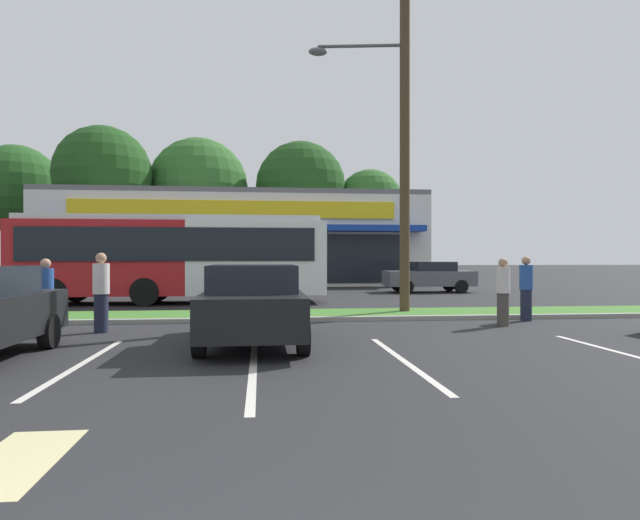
{
  "coord_description": "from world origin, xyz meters",
  "views": [
    {
      "loc": [
        0.21,
        -1.76,
        1.71
      ],
      "look_at": [
        2.37,
        18.1,
        1.62
      ],
      "focal_mm": 30.65,
      "sensor_mm": 36.0,
      "label": 1
    }
  ],
  "objects_px": {
    "car_0": "(430,276)",
    "car_5": "(133,277)",
    "car_2": "(253,304)",
    "pedestrian_by_pole": "(101,292)",
    "utility_pole": "(400,116)",
    "city_bus": "(175,256)",
    "pedestrian_near_bench": "(46,296)",
    "pedestrian_mid": "(503,292)",
    "pedestrian_far": "(526,288)"
  },
  "relations": [
    {
      "from": "car_0",
      "to": "car_5",
      "type": "relative_size",
      "value": 1.05
    },
    {
      "from": "car_2",
      "to": "pedestrian_by_pole",
      "type": "bearing_deg",
      "value": 59.18
    },
    {
      "from": "car_0",
      "to": "car_2",
      "type": "distance_m",
      "value": 17.59
    },
    {
      "from": "car_2",
      "to": "utility_pole",
      "type": "bearing_deg",
      "value": -40.13
    },
    {
      "from": "city_bus",
      "to": "pedestrian_near_bench",
      "type": "relative_size",
      "value": 6.66
    },
    {
      "from": "car_5",
      "to": "pedestrian_mid",
      "type": "relative_size",
      "value": 2.43
    },
    {
      "from": "utility_pole",
      "to": "pedestrian_by_pole",
      "type": "distance_m",
      "value": 9.74
    },
    {
      "from": "pedestrian_far",
      "to": "car_0",
      "type": "bearing_deg",
      "value": -152.13
    },
    {
      "from": "city_bus",
      "to": "pedestrian_mid",
      "type": "distance_m",
      "value": 12.11
    },
    {
      "from": "city_bus",
      "to": "car_5",
      "type": "distance_m",
      "value": 7.75
    },
    {
      "from": "utility_pole",
      "to": "city_bus",
      "type": "xyz_separation_m",
      "value": [
        -7.35,
        4.91,
        -4.18
      ]
    },
    {
      "from": "car_0",
      "to": "car_5",
      "type": "height_order",
      "value": "car_0"
    },
    {
      "from": "city_bus",
      "to": "car_0",
      "type": "relative_size",
      "value": 2.59
    },
    {
      "from": "car_0",
      "to": "car_2",
      "type": "xyz_separation_m",
      "value": [
        -8.47,
        -15.41,
        0.02
      ]
    },
    {
      "from": "pedestrian_far",
      "to": "pedestrian_mid",
      "type": "bearing_deg",
      "value": -14.97
    },
    {
      "from": "car_0",
      "to": "pedestrian_mid",
      "type": "height_order",
      "value": "pedestrian_mid"
    },
    {
      "from": "pedestrian_far",
      "to": "pedestrian_near_bench",
      "type": "bearing_deg",
      "value": -51.18
    },
    {
      "from": "pedestrian_near_bench",
      "to": "pedestrian_by_pole",
      "type": "bearing_deg",
      "value": 16.28
    },
    {
      "from": "car_2",
      "to": "car_5",
      "type": "distance_m",
      "value": 18.12
    },
    {
      "from": "pedestrian_far",
      "to": "city_bus",
      "type": "bearing_deg",
      "value": -89.92
    },
    {
      "from": "car_0",
      "to": "pedestrian_near_bench",
      "type": "distance_m",
      "value": 18.73
    },
    {
      "from": "pedestrian_by_pole",
      "to": "pedestrian_mid",
      "type": "xyz_separation_m",
      "value": [
        9.66,
        0.17,
        -0.06
      ]
    },
    {
      "from": "pedestrian_mid",
      "to": "pedestrian_far",
      "type": "bearing_deg",
      "value": -61.35
    },
    {
      "from": "car_5",
      "to": "car_2",
      "type": "bearing_deg",
      "value": -70.13
    },
    {
      "from": "car_0",
      "to": "car_5",
      "type": "distance_m",
      "value": 14.72
    },
    {
      "from": "car_0",
      "to": "pedestrian_far",
      "type": "bearing_deg",
      "value": 84.52
    },
    {
      "from": "pedestrian_by_pole",
      "to": "pedestrian_mid",
      "type": "height_order",
      "value": "pedestrian_by_pole"
    },
    {
      "from": "car_0",
      "to": "pedestrian_by_pole",
      "type": "xyz_separation_m",
      "value": [
        -11.94,
        -13.34,
        0.14
      ]
    },
    {
      "from": "pedestrian_by_pole",
      "to": "pedestrian_far",
      "type": "bearing_deg",
      "value": 71.36
    },
    {
      "from": "pedestrian_far",
      "to": "pedestrian_by_pole",
      "type": "bearing_deg",
      "value": -50.53
    },
    {
      "from": "car_5",
      "to": "city_bus",
      "type": "bearing_deg",
      "value": -66.12
    },
    {
      "from": "utility_pole",
      "to": "car_5",
      "type": "xyz_separation_m",
      "value": [
        -10.46,
        11.93,
        -5.21
      ]
    },
    {
      "from": "car_2",
      "to": "pedestrian_near_bench",
      "type": "relative_size",
      "value": 2.65
    },
    {
      "from": "pedestrian_near_bench",
      "to": "car_0",
      "type": "bearing_deg",
      "value": 62.13
    },
    {
      "from": "city_bus",
      "to": "pedestrian_by_pole",
      "type": "height_order",
      "value": "city_bus"
    },
    {
      "from": "pedestrian_near_bench",
      "to": "pedestrian_mid",
      "type": "bearing_deg",
      "value": 17.55
    },
    {
      "from": "car_0",
      "to": "car_2",
      "type": "relative_size",
      "value": 0.97
    },
    {
      "from": "pedestrian_mid",
      "to": "pedestrian_near_bench",
      "type": "bearing_deg",
      "value": 77.81
    },
    {
      "from": "city_bus",
      "to": "car_5",
      "type": "height_order",
      "value": "city_bus"
    },
    {
      "from": "city_bus",
      "to": "car_2",
      "type": "relative_size",
      "value": 2.51
    },
    {
      "from": "car_5",
      "to": "pedestrian_mid",
      "type": "distance_m",
      "value": 19.27
    },
    {
      "from": "car_2",
      "to": "pedestrian_by_pole",
      "type": "distance_m",
      "value": 4.04
    },
    {
      "from": "pedestrian_far",
      "to": "car_5",
      "type": "bearing_deg",
      "value": -102.4
    },
    {
      "from": "car_5",
      "to": "utility_pole",
      "type": "bearing_deg",
      "value": -48.75
    },
    {
      "from": "car_2",
      "to": "city_bus",
      "type": "bearing_deg",
      "value": 16.94
    },
    {
      "from": "utility_pole",
      "to": "city_bus",
      "type": "relative_size",
      "value": 0.99
    },
    {
      "from": "pedestrian_by_pole",
      "to": "pedestrian_mid",
      "type": "bearing_deg",
      "value": 66.23
    },
    {
      "from": "utility_pole",
      "to": "pedestrian_near_bench",
      "type": "distance_m",
      "value": 10.76
    },
    {
      "from": "city_bus",
      "to": "car_0",
      "type": "bearing_deg",
      "value": 25.41
    },
    {
      "from": "city_bus",
      "to": "pedestrian_near_bench",
      "type": "xyz_separation_m",
      "value": [
        -1.63,
        -7.93,
        -0.91
      ]
    }
  ]
}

